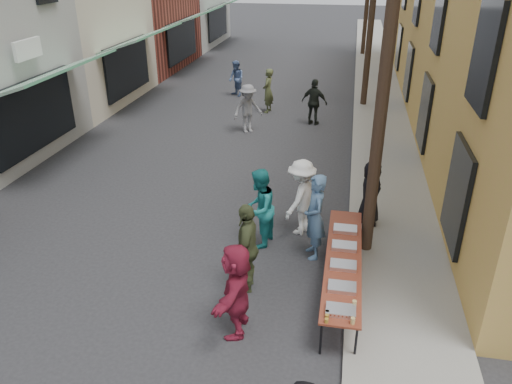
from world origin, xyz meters
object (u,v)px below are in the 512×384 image
(catering_tray_sausage, at_px, (341,310))
(utility_pole_near, at_px, (388,51))
(guest_front_c, at_px, (259,209))
(server, at_px, (370,193))
(serving_table, at_px, (343,260))

(catering_tray_sausage, bearing_deg, utility_pole_near, 81.13)
(utility_pole_near, height_order, guest_front_c, utility_pole_near)
(utility_pole_near, relative_size, server, 5.56)
(utility_pole_near, distance_m, server, 3.79)
(utility_pole_near, distance_m, catering_tray_sausage, 4.93)
(utility_pole_near, relative_size, guest_front_c, 4.76)
(utility_pole_near, distance_m, guest_front_c, 4.32)
(utility_pole_near, xyz_separation_m, server, (0.05, 1.21, -3.59))
(catering_tray_sausage, distance_m, server, 4.45)
(utility_pole_near, relative_size, serving_table, 2.25)
(serving_table, bearing_deg, server, 78.73)
(catering_tray_sausage, bearing_deg, serving_table, 90.00)
(serving_table, bearing_deg, guest_front_c, 144.28)
(utility_pole_near, distance_m, serving_table, 4.12)
(catering_tray_sausage, xyz_separation_m, guest_front_c, (-1.95, 3.05, 0.15))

